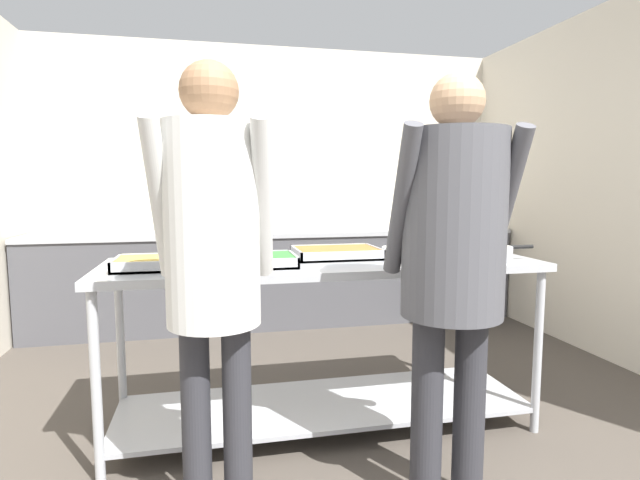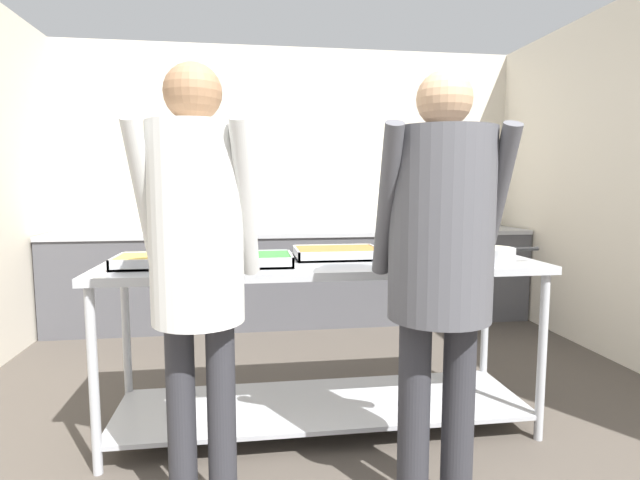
{
  "view_description": "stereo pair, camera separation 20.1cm",
  "coord_description": "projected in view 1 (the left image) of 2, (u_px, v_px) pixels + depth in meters",
  "views": [
    {
      "loc": [
        -0.65,
        -0.97,
        1.31
      ],
      "look_at": [
        -0.06,
        1.67,
        1.01
      ],
      "focal_mm": 28.0,
      "sensor_mm": 36.0,
      "label": 1
    },
    {
      "loc": [
        -0.45,
        -1.0,
        1.31
      ],
      "look_at": [
        -0.06,
        1.67,
        1.01
      ],
      "focal_mm": 28.0,
      "sensor_mm": 36.0,
      "label": 2
    }
  ],
  "objects": [
    {
      "name": "serving_tray_greens",
      "position": [
        336.0,
        253.0,
        2.75
      ],
      "size": [
        0.46,
        0.34,
        0.05
      ],
      "color": "#ADAFB5",
      "rests_on": "serving_counter"
    },
    {
      "name": "wall_rear",
      "position": [
        275.0,
        183.0,
        5.0
      ],
      "size": [
        4.59,
        0.06,
        2.65
      ],
      "color": "beige",
      "rests_on": "ground_plane"
    },
    {
      "name": "sauce_pan",
      "position": [
        488.0,
        253.0,
        2.62
      ],
      "size": [
        0.38,
        0.24,
        0.08
      ],
      "color": "#ADAFB5",
      "rests_on": "serving_counter"
    },
    {
      "name": "guest_serving_right",
      "position": [
        213.0,
        247.0,
        1.82
      ],
      "size": [
        0.47,
        0.38,
        1.74
      ],
      "color": "#2D2D33",
      "rests_on": "ground_plane"
    },
    {
      "name": "serving_tray_roast",
      "position": [
        252.0,
        261.0,
        2.47
      ],
      "size": [
        0.43,
        0.31,
        0.05
      ],
      "color": "#ADAFB5",
      "rests_on": "serving_counter"
    },
    {
      "name": "plate_stack",
      "position": [
        404.0,
        251.0,
        2.83
      ],
      "size": [
        0.25,
        0.25,
        0.05
      ],
      "color": "white",
      "rests_on": "serving_counter"
    },
    {
      "name": "back_counter",
      "position": [
        281.0,
        276.0,
        4.74
      ],
      "size": [
        4.43,
        0.65,
        0.88
      ],
      "color": "#4C4C51",
      "rests_on": "ground_plane"
    },
    {
      "name": "guest_serving_left",
      "position": [
        453.0,
        248.0,
        1.96
      ],
      "size": [
        0.52,
        0.4,
        1.73
      ],
      "color": "#2D2D33",
      "rests_on": "ground_plane"
    },
    {
      "name": "wall_right",
      "position": [
        630.0,
        183.0,
        3.53
      ],
      "size": [
        0.06,
        4.16,
        2.65
      ],
      "color": "beige",
      "rests_on": "ground_plane"
    },
    {
      "name": "water_bottle",
      "position": [
        425.0,
        215.0,
        5.09
      ],
      "size": [
        0.07,
        0.07,
        0.27
      ],
      "color": "silver",
      "rests_on": "back_counter"
    },
    {
      "name": "serving_tray_vegetables",
      "position": [
        158.0,
        263.0,
        2.4
      ],
      "size": [
        0.4,
        0.3,
        0.05
      ],
      "color": "#ADAFB5",
      "rests_on": "serving_counter"
    },
    {
      "name": "serving_counter",
      "position": [
        324.0,
        315.0,
        2.66
      ],
      "size": [
        2.26,
        0.72,
        0.91
      ],
      "color": "#ADAFB5",
      "rests_on": "ground_plane"
    }
  ]
}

